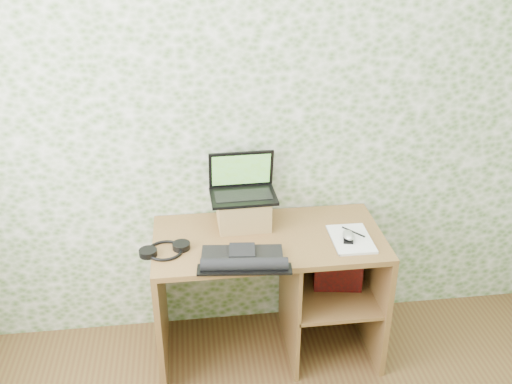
{
  "coord_description": "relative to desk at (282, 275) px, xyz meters",
  "views": [
    {
      "loc": [
        -0.38,
        -1.07,
        2.3
      ],
      "look_at": [
        -0.07,
        1.39,
        1.04
      ],
      "focal_mm": 40.0,
      "sensor_mm": 36.0,
      "label": 1
    }
  ],
  "objects": [
    {
      "name": "wall_back",
      "position": [
        -0.08,
        0.28,
        0.82
      ],
      "size": [
        3.5,
        0.0,
        3.5
      ],
      "primitive_type": "plane",
      "rotation": [
        1.57,
        0.0,
        0.0
      ],
      "color": "white",
      "rests_on": "ground"
    },
    {
      "name": "desk",
      "position": [
        0.0,
        0.0,
        0.0
      ],
      "size": [
        1.2,
        0.6,
        0.75
      ],
      "color": "brown",
      "rests_on": "floor"
    },
    {
      "name": "riser",
      "position": [
        -0.19,
        0.12,
        0.35
      ],
      "size": [
        0.28,
        0.23,
        0.16
      ],
      "primitive_type": "cube",
      "rotation": [
        0.0,
        0.0,
        0.03
      ],
      "color": "olive",
      "rests_on": "desk"
    },
    {
      "name": "laptop",
      "position": [
        -0.19,
        0.15,
        0.49
      ],
      "size": [
        0.35,
        0.25,
        0.23
      ],
      "rotation": [
        0.0,
        0.0,
        0.03
      ],
      "color": "black",
      "rests_on": "riser"
    },
    {
      "name": "keyboard",
      "position": [
        -0.24,
        -0.25,
        0.29
      ],
      "size": [
        0.46,
        0.27,
        0.06
      ],
      "rotation": [
        0.0,
        0.0,
        -0.1
      ],
      "color": "black",
      "rests_on": "desk"
    },
    {
      "name": "headphones",
      "position": [
        -0.61,
        -0.11,
        0.28
      ],
      "size": [
        0.25,
        0.22,
        0.03
      ],
      "rotation": [
        0.0,
        0.0,
        0.25
      ],
      "color": "black",
      "rests_on": "desk"
    },
    {
      "name": "notepad",
      "position": [
        0.34,
        -0.11,
        0.28
      ],
      "size": [
        0.2,
        0.29,
        0.01
      ],
      "primitive_type": "cube",
      "rotation": [
        0.0,
        0.0,
        -0.01
      ],
      "color": "white",
      "rests_on": "desk"
    },
    {
      "name": "mouse",
      "position": [
        0.32,
        -0.13,
        0.3
      ],
      "size": [
        0.08,
        0.11,
        0.03
      ],
      "primitive_type": "ellipsoid",
      "rotation": [
        0.0,
        0.0,
        -0.24
      ],
      "color": "#BABABC",
      "rests_on": "notepad"
    },
    {
      "name": "pen",
      "position": [
        0.36,
        -0.06,
        0.29
      ],
      "size": [
        0.1,
        0.12,
        0.01
      ],
      "primitive_type": "cylinder",
      "rotation": [
        1.57,
        0.0,
        0.68
      ],
      "color": "black",
      "rests_on": "notepad"
    },
    {
      "name": "red_box",
      "position": [
        0.31,
        -0.03,
        0.07
      ],
      "size": [
        0.27,
        0.12,
        0.31
      ],
      "primitive_type": "cube",
      "rotation": [
        0.0,
        0.0,
        -0.15
      ],
      "color": "maroon",
      "rests_on": "desk"
    }
  ]
}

